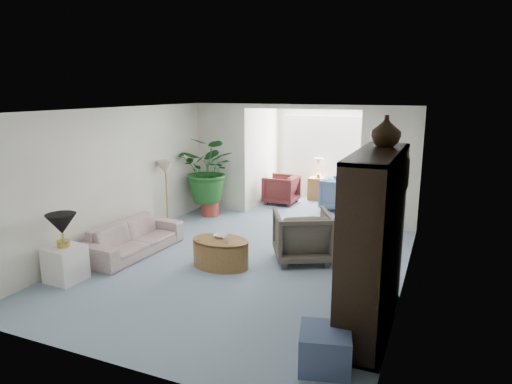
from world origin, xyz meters
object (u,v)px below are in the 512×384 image
at_px(cabinet_urn, 386,131).
at_px(sunroom_table, 318,189).
at_px(end_table, 65,264).
at_px(coffee_table, 221,253).
at_px(side_table_dark, 348,242).
at_px(entertainment_cabinet, 374,242).
at_px(wingback_chair, 302,236).
at_px(framed_picture, 406,175).
at_px(coffee_bowl, 220,236).
at_px(plant_pot, 210,208).
at_px(sunroom_chair_blue, 340,194).
at_px(sofa, 134,238).
at_px(ottoman, 325,349).
at_px(floor_lamp, 165,167).
at_px(table_lamp, 61,224).
at_px(coffee_cup, 226,240).
at_px(sunroom_chair_maroon, 281,189).

distance_m(cabinet_urn, sunroom_table, 6.29).
bearing_deg(end_table, coffee_table, 37.08).
xyz_separation_m(side_table_dark, entertainment_cabinet, (0.70, -2.05, 0.75)).
distance_m(wingback_chair, sunroom_table, 4.35).
distance_m(framed_picture, coffee_bowl, 3.06).
bearing_deg(framed_picture, plant_pot, 149.82).
bearing_deg(coffee_table, sunroom_chair_blue, 77.12).
distance_m(framed_picture, sofa, 4.65).
bearing_deg(coffee_table, ottoman, -41.89).
bearing_deg(side_table_dark, sunroom_chair_blue, 104.77).
bearing_deg(floor_lamp, ottoman, -39.53).
height_order(table_lamp, ottoman, table_lamp).
distance_m(table_lamp, wingback_chair, 3.74).
xyz_separation_m(wingback_chair, sunroom_table, (-0.90, 4.26, -0.13)).
xyz_separation_m(coffee_cup, entertainment_cabinet, (2.37, -0.86, 0.56)).
height_order(table_lamp, wingback_chair, table_lamp).
xyz_separation_m(coffee_bowl, side_table_dark, (1.88, 0.98, -0.17)).
height_order(plant_pot, sunroom_table, sunroom_table).
bearing_deg(sunroom_chair_maroon, floor_lamp, -28.38).
distance_m(floor_lamp, wingback_chair, 3.36).
bearing_deg(end_table, wingback_chair, 36.22).
bearing_deg(ottoman, coffee_cup, 137.59).
xyz_separation_m(coffee_bowl, sunroom_table, (0.28, 4.94, -0.18)).
height_order(entertainment_cabinet, cabinet_urn, cabinet_urn).
height_order(coffee_bowl, entertainment_cabinet, entertainment_cabinet).
relative_size(floor_lamp, cabinet_urn, 0.96).
bearing_deg(sunroom_chair_blue, cabinet_urn, -161.44).
bearing_deg(framed_picture, cabinet_urn, -113.34).
relative_size(wingback_chair, side_table_dark, 1.50).
distance_m(coffee_bowl, sunroom_chair_blue, 4.31).
height_order(side_table_dark, sunroom_chair_maroon, sunroom_chair_maroon).
relative_size(side_table_dark, entertainment_cabinet, 0.29).
distance_m(coffee_bowl, ottoman, 3.13).
xyz_separation_m(side_table_dark, sunroom_chair_maroon, (-2.35, 3.21, 0.05)).
bearing_deg(entertainment_cabinet, coffee_cup, 159.99).
bearing_deg(table_lamp, sunroom_chair_maroon, 76.69).
relative_size(wingback_chair, ottoman, 1.80).
height_order(entertainment_cabinet, sunroom_chair_blue, entertainment_cabinet).
distance_m(sofa, floor_lamp, 1.90).
bearing_deg(wingback_chair, framed_picture, 129.39).
bearing_deg(coffee_bowl, sunroom_chair_blue, 76.17).
relative_size(table_lamp, sunroom_table, 0.76).
distance_m(side_table_dark, entertainment_cabinet, 2.29).
relative_size(table_lamp, side_table_dark, 0.71).
distance_m(end_table, sunroom_chair_blue, 6.37).
distance_m(table_lamp, sunroom_chair_maroon, 5.88).
bearing_deg(side_table_dark, sofa, -161.89).
xyz_separation_m(coffee_cup, cabinet_urn, (2.37, -0.36, 1.81)).
relative_size(end_table, plant_pot, 1.33).
bearing_deg(ottoman, table_lamp, 171.67).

